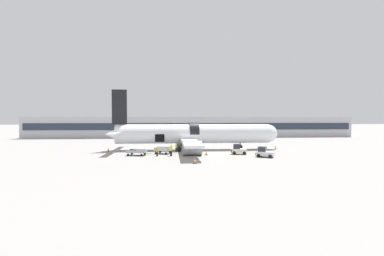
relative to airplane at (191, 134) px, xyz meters
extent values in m
plane|color=gray|center=(3.45, -6.50, -2.98)|extent=(500.00, 500.00, 0.00)
cube|color=yellow|center=(1.70, -8.44, -2.97)|extent=(20.35, 1.07, 0.01)
cube|color=#B2B2B7|center=(3.45, 37.60, 0.31)|extent=(105.19, 12.31, 6.58)
cube|color=#232D3D|center=(3.45, 31.39, 0.64)|extent=(103.09, 0.16, 2.11)
cylinder|color=white|center=(0.47, 0.00, 0.12)|extent=(29.41, 3.68, 3.68)
sphere|color=white|center=(15.17, 0.00, 0.12)|extent=(3.49, 3.49, 3.49)
cone|color=white|center=(-14.24, 0.00, 0.12)|extent=(4.23, 3.38, 3.38)
cylinder|color=black|center=(0.47, -0.03, 0.45)|extent=(1.76, 3.68, 3.68)
cube|color=black|center=(-13.55, 0.00, 5.22)|extent=(2.76, 0.28, 6.51)
cube|color=white|center=(-13.54, -3.92, 0.49)|extent=(1.16, 7.85, 0.20)
cube|color=white|center=(-13.54, 3.93, 0.49)|extent=(1.16, 7.85, 0.20)
cube|color=white|center=(-0.71, -7.56, -0.89)|extent=(2.77, 14.02, 0.40)
cube|color=white|center=(-0.71, 7.56, -0.89)|extent=(2.77, 14.02, 0.40)
cylinder|color=gray|center=(-0.51, -7.72, -1.74)|extent=(3.09, 2.42, 2.42)
cylinder|color=gray|center=(-0.51, 7.73, -1.74)|extent=(3.09, 2.42, 2.42)
cube|color=black|center=(-6.00, -1.82, -0.52)|extent=(1.70, 0.12, 1.40)
cylinder|color=#56565B|center=(9.59, 0.00, -1.65)|extent=(0.22, 0.22, 1.70)
sphere|color=black|center=(9.59, 0.00, -2.50)|extent=(0.95, 0.95, 0.95)
cylinder|color=#56565B|center=(-2.47, -2.54, -1.65)|extent=(0.22, 0.22, 1.70)
sphere|color=black|center=(-2.47, -2.54, -2.50)|extent=(0.95, 0.95, 0.95)
cylinder|color=#56565B|center=(-2.47, 2.54, -1.65)|extent=(0.22, 0.22, 1.70)
sphere|color=black|center=(-2.47, 2.54, -2.50)|extent=(0.95, 0.95, 0.95)
cube|color=silver|center=(10.69, -10.41, -2.41)|extent=(3.00, 2.69, 0.65)
cube|color=#232833|center=(10.31, -10.18, -1.72)|extent=(1.68, 1.75, 0.73)
cube|color=black|center=(9.56, -9.71, -2.54)|extent=(0.85, 1.27, 0.33)
sphere|color=black|center=(10.35, -9.32, -2.70)|extent=(0.56, 0.56, 0.56)
sphere|color=black|center=(9.56, -10.59, -2.70)|extent=(0.56, 0.56, 0.56)
sphere|color=black|center=(11.83, -10.23, -2.70)|extent=(0.56, 0.56, 0.56)
sphere|color=black|center=(11.04, -11.51, -2.70)|extent=(0.56, 0.56, 0.56)
cube|color=silver|center=(7.51, -6.88, -2.38)|extent=(2.68, 1.87, 0.71)
cube|color=#232833|center=(7.10, -6.78, -1.64)|extent=(1.33, 1.37, 0.78)
cube|color=black|center=(6.28, -6.59, -2.53)|extent=(0.39, 1.21, 0.36)
sphere|color=black|center=(6.85, -6.06, -2.70)|extent=(0.56, 0.56, 0.56)
sphere|color=black|center=(6.56, -7.32, -2.70)|extent=(0.56, 0.56, 0.56)
sphere|color=black|center=(8.47, -6.44, -2.70)|extent=(0.56, 0.56, 0.56)
sphere|color=black|center=(8.17, -7.69, -2.70)|extent=(0.56, 0.56, 0.56)
cube|color=#B7BABF|center=(-5.30, -5.21, -2.41)|extent=(3.07, 2.53, 0.05)
cube|color=#B7BABF|center=(-4.10, -5.69, -2.12)|extent=(0.68, 1.57, 0.53)
cube|color=#B7BABF|center=(-5.60, -5.96, -2.12)|extent=(2.42, 1.02, 0.53)
cube|color=#B7BABF|center=(-5.00, -4.47, -2.12)|extent=(2.42, 1.02, 0.53)
cube|color=#333338|center=(-3.65, -5.87, -2.65)|extent=(0.87, 0.41, 0.06)
sphere|color=black|center=(-4.75, -6.33, -2.78)|extent=(0.40, 0.40, 0.40)
sphere|color=black|center=(-4.13, -4.78, -2.78)|extent=(0.40, 0.40, 0.40)
sphere|color=black|center=(-6.46, -5.64, -2.78)|extent=(0.40, 0.40, 0.40)
sphere|color=black|center=(-5.84, -4.09, -2.78)|extent=(0.40, 0.40, 0.40)
cube|color=#1E2347|center=(-4.64, -5.77, -2.13)|extent=(0.48, 0.32, 0.51)
cube|color=olive|center=(-5.04, -5.17, -2.21)|extent=(0.45, 0.33, 0.36)
cube|color=black|center=(-5.68, -4.95, -2.20)|extent=(0.44, 0.38, 0.38)
cube|color=#2D2D33|center=(-6.17, -4.98, -2.21)|extent=(0.53, 0.26, 0.35)
cube|color=#999BA0|center=(-9.54, -6.86, -2.45)|extent=(3.45, 2.35, 0.05)
cube|color=#999BA0|center=(-8.02, -7.17, -2.24)|extent=(0.41, 1.73, 0.37)
cube|color=#999BA0|center=(-9.71, -7.69, -2.24)|extent=(3.05, 0.68, 0.37)
cube|color=#999BA0|center=(-9.37, -6.03, -2.24)|extent=(3.05, 0.68, 0.37)
cube|color=#333338|center=(-7.55, -7.27, -2.68)|extent=(0.90, 0.26, 0.06)
sphere|color=black|center=(-8.63, -7.94, -2.78)|extent=(0.40, 0.40, 0.40)
sphere|color=black|center=(-8.28, -6.23, -2.78)|extent=(0.40, 0.40, 0.40)
sphere|color=black|center=(-10.80, -7.50, -2.78)|extent=(0.40, 0.40, 0.40)
sphere|color=black|center=(-10.45, -5.78, -2.78)|extent=(0.40, 0.40, 0.40)
cube|color=#14472D|center=(-10.31, -6.89, -2.17)|extent=(0.47, 0.25, 0.51)
cube|color=olive|center=(-8.86, -7.07, -2.25)|extent=(0.53, 0.31, 0.35)
cube|color=black|center=(-9.84, -6.67, -2.25)|extent=(0.41, 0.36, 0.36)
cylinder|color=black|center=(-3.93, -8.06, -2.53)|extent=(0.33, 0.33, 0.90)
cylinder|color=#CCE523|center=(-3.93, -8.06, -1.72)|extent=(0.42, 0.42, 0.71)
sphere|color=beige|center=(-3.93, -8.06, -1.25)|extent=(0.25, 0.25, 0.25)
cylinder|color=#CCE523|center=(-3.93, -8.31, -1.80)|extent=(0.13, 0.13, 0.65)
cylinder|color=#CCE523|center=(-3.93, -7.81, -1.80)|extent=(0.13, 0.13, 0.65)
cylinder|color=black|center=(-6.14, -8.14, -2.61)|extent=(0.30, 0.30, 0.74)
cylinder|color=orange|center=(-6.14, -8.14, -1.94)|extent=(0.39, 0.39, 0.59)
sphere|color=#9E7556|center=(-6.14, -8.14, -1.55)|extent=(0.21, 0.21, 0.21)
cylinder|color=orange|center=(-6.11, -7.93, -2.01)|extent=(0.12, 0.12, 0.54)
cylinder|color=orange|center=(-6.17, -8.35, -2.01)|extent=(0.12, 0.12, 0.54)
cylinder|color=#1E2338|center=(-2.99, -3.21, -2.59)|extent=(0.37, 0.37, 0.77)
cylinder|color=#CCE523|center=(-2.99, -3.21, -1.90)|extent=(0.47, 0.47, 0.61)
sphere|color=brown|center=(-2.99, -3.21, -1.49)|extent=(0.21, 0.21, 0.21)
cylinder|color=#CCE523|center=(-3.07, -3.42, -1.96)|extent=(0.15, 0.15, 0.56)
cylinder|color=#CCE523|center=(-2.91, -3.01, -1.96)|extent=(0.15, 0.15, 0.56)
cube|color=black|center=(16.52, -0.52, -2.96)|extent=(0.45, 0.45, 0.03)
cone|color=orange|center=(16.52, -0.52, -2.60)|extent=(0.33, 0.33, 0.76)
cylinder|color=white|center=(16.52, -0.52, -2.56)|extent=(0.19, 0.19, 0.09)
cube|color=black|center=(-0.78, -15.29, -2.96)|extent=(0.53, 0.53, 0.03)
cone|color=orange|center=(-0.78, -15.29, -2.61)|extent=(0.40, 0.40, 0.73)
cylinder|color=white|center=(-0.78, -15.29, -2.58)|extent=(0.23, 0.23, 0.09)
cube|color=black|center=(1.84, -7.41, -2.96)|extent=(0.55, 0.55, 0.03)
cone|color=orange|center=(1.84, -7.41, -2.69)|extent=(0.41, 0.41, 0.58)
cylinder|color=white|center=(1.84, -7.41, -2.66)|extent=(0.24, 0.24, 0.07)
cube|color=black|center=(-15.25, -1.77, -2.96)|extent=(0.57, 0.57, 0.03)
cone|color=orange|center=(-15.25, -1.77, -2.60)|extent=(0.42, 0.42, 0.75)
cylinder|color=white|center=(-15.25, -1.77, -2.56)|extent=(0.24, 0.24, 0.09)
camera|label=1|loc=(-4.00, -49.06, 2.93)|focal=24.00mm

